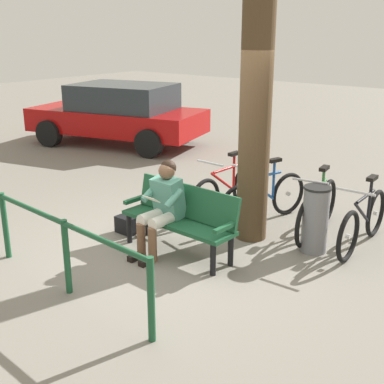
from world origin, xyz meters
The scene contains 12 objects.
ground_plane centered at (0.00, 0.00, 0.00)m, with size 40.00×40.00×0.00m, color slate.
bench centered at (-0.17, -0.24, 0.51)m, with size 1.62×0.56×0.87m.
person_reading centered at (0.00, -0.09, 0.66)m, with size 0.50×0.78×1.20m.
handbag centered at (0.83, -0.21, 0.12)m, with size 0.30×0.14×0.24m, color black.
tree_trunk centered at (-0.62, -1.20, 1.79)m, with size 0.42×0.42×3.57m, color #4C3823.
litter_bin centered at (-1.50, -1.30, 0.44)m, with size 0.35×0.35×0.87m.
bicycle_green centered at (-1.95, -1.79, 0.36)m, with size 0.48×1.68×0.94m.
bicycle_orange centered at (-1.28, -1.85, 0.36)m, with size 0.48×1.67×0.94m.
bicycle_purple centered at (-0.45, -1.82, 0.36)m, with size 0.61×1.63×0.94m.
bicycle_silver centered at (0.20, -1.79, 0.36)m, with size 0.48×1.68×0.94m.
railing_fence centered at (0.12, 1.35, 0.58)m, with size 2.71×0.27×0.85m.
parked_car centered at (5.00, -4.15, 0.77)m, with size 4.52×2.79×1.47m.
Camera 1 is at (-3.99, 4.39, 2.77)m, focal length 47.42 mm.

